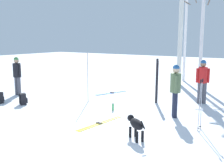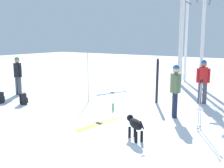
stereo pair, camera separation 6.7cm
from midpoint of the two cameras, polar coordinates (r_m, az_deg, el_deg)
name	(u,v)px [view 1 (the left image)]	position (r m, az deg, el deg)	size (l,w,h in m)	color
ground_plane	(75,125)	(8.31, -8.03, -8.41)	(60.00, 60.00, 0.00)	white
person_0	(17,73)	(12.93, -19.30, 2.09)	(0.52, 0.34, 1.72)	#4C4C56
person_1	(175,87)	(9.03, 12.85, -0.69)	(0.34, 0.48, 1.72)	#1E2338
person_2	(203,79)	(11.20, 18.18, 1.05)	(0.48, 0.34, 1.72)	#4C4C56
dog	(136,124)	(7.05, 4.66, -8.37)	(0.76, 0.55, 0.57)	black
ski_pair_planted_0	(88,78)	(10.92, -5.25, 1.30)	(0.10, 0.12, 1.98)	black
ski_pair_planted_1	(157,81)	(10.87, 9.14, 0.60)	(0.06, 0.15, 1.76)	black
ski_pair_lying_0	(100,123)	(8.36, -2.74, -8.13)	(0.36, 1.90, 0.05)	yellow
ski_pair_lying_1	(111,93)	(12.77, -0.30, -1.87)	(0.75, 1.62, 0.05)	blue
ski_poles_0	(201,103)	(7.97, 17.72, -3.81)	(0.07, 0.27, 1.44)	#B2B2BC
backpack_0	(23,99)	(11.14, -18.18, -3.00)	(0.32, 0.34, 0.44)	black
water_bottle_0	(113,107)	(9.76, 0.00, -4.82)	(0.07, 0.07, 0.26)	green
birch_tree_0	(186,24)	(16.76, 15.04, 11.91)	(1.65, 1.49, 6.14)	white
birch_tree_1	(181,10)	(15.60, 14.09, 14.79)	(0.85, 0.99, 7.86)	silver
birch_tree_2	(203,12)	(14.75, 18.31, 14.05)	(0.98, 0.93, 7.52)	silver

